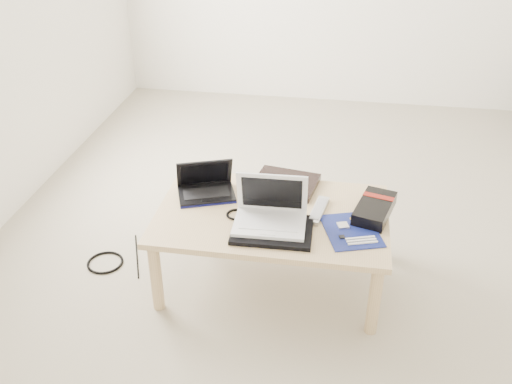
% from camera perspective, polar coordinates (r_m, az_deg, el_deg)
% --- Properties ---
extents(ground, '(4.00, 4.00, 0.00)m').
position_cam_1_polar(ground, '(3.36, 9.23, -3.58)').
color(ground, '#AAA08A').
rests_on(ground, ground).
extents(coffee_table, '(1.10, 0.70, 0.40)m').
position_cam_1_polar(coffee_table, '(2.75, 1.60, -2.92)').
color(coffee_table, tan).
rests_on(coffee_table, ground).
extents(book, '(0.35, 0.31, 0.03)m').
position_cam_1_polar(book, '(2.93, 2.96, 0.87)').
color(book, black).
rests_on(book, coffee_table).
extents(netbook, '(0.33, 0.28, 0.19)m').
position_cam_1_polar(netbook, '(2.86, -5.04, 0.49)').
color(netbook, black).
rests_on(netbook, coffee_table).
extents(tablet, '(0.29, 0.25, 0.01)m').
position_cam_1_polar(tablet, '(2.70, 1.37, -2.26)').
color(tablet, black).
rests_on(tablet, coffee_table).
extents(remote, '(0.09, 0.25, 0.02)m').
position_cam_1_polar(remote, '(2.74, 6.27, -1.82)').
color(remote, '#ADADB1').
rests_on(remote, coffee_table).
extents(neoprene_sleeve, '(0.37, 0.27, 0.02)m').
position_cam_1_polar(neoprene_sleeve, '(2.59, 1.65, -3.81)').
color(neoprene_sleeve, black).
rests_on(neoprene_sleeve, coffee_table).
extents(white_laptop, '(0.33, 0.24, 0.23)m').
position_cam_1_polar(white_laptop, '(2.60, 1.45, -2.12)').
color(white_laptop, white).
rests_on(white_laptop, neoprene_sleeve).
extents(motherboard, '(0.31, 0.35, 0.01)m').
position_cam_1_polar(motherboard, '(2.63, 9.55, -3.83)').
color(motherboard, navy).
rests_on(motherboard, coffee_table).
extents(gpu_box, '(0.22, 0.32, 0.07)m').
position_cam_1_polar(gpu_box, '(2.75, 11.77, -1.63)').
color(gpu_box, black).
rests_on(gpu_box, coffee_table).
extents(cable_coil, '(0.11, 0.11, 0.01)m').
position_cam_1_polar(cable_coil, '(2.70, -2.00, -2.26)').
color(cable_coil, black).
rests_on(cable_coil, coffee_table).
extents(floor_cable_coil, '(0.20, 0.20, 0.01)m').
position_cam_1_polar(floor_cable_coil, '(3.15, -14.85, -6.84)').
color(floor_cable_coil, black).
rests_on(floor_cable_coil, ground).
extents(floor_cable_trail, '(0.15, 0.36, 0.01)m').
position_cam_1_polar(floor_cable_trail, '(3.17, -11.82, -6.24)').
color(floor_cable_trail, black).
rests_on(floor_cable_trail, ground).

